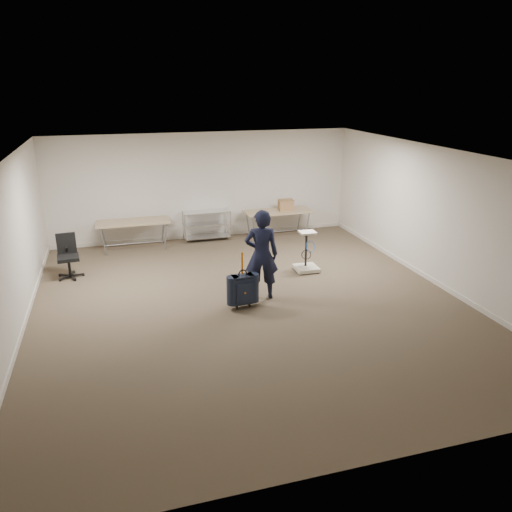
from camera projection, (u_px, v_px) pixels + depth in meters
name	position (u px, v px, depth m)	size (l,w,h in m)	color
ground	(249.00, 303.00, 9.56)	(9.00, 9.00, 0.00)	#443929
room_shell	(232.00, 275.00, 10.80)	(8.00, 9.00, 9.00)	beige
folding_table_left	(133.00, 223.00, 12.41)	(1.80, 0.75, 0.73)	#94785B
folding_table_right	(278.00, 213.00, 13.42)	(1.80, 0.75, 0.73)	#94785B
wire_shelf	(207.00, 224.00, 13.22)	(1.22, 0.47, 0.80)	silver
person	(261.00, 255.00, 9.52)	(0.65, 0.42, 1.77)	black
suitcase	(243.00, 289.00, 9.24)	(0.42, 0.26, 1.09)	black
office_chair	(69.00, 264.00, 10.75)	(0.57, 0.57, 0.95)	black
equipment_cart	(307.00, 261.00, 11.12)	(0.51, 0.51, 0.91)	beige
cardboard_box	(286.00, 205.00, 13.42)	(0.39, 0.29, 0.29)	#8A6140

